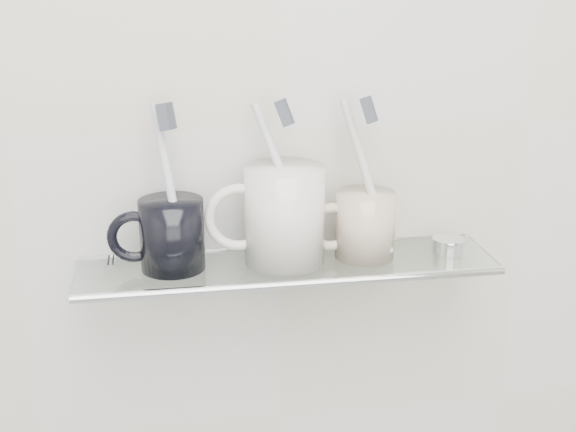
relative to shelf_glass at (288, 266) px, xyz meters
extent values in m
plane|color=beige|center=(0.00, 0.06, 0.15)|extent=(2.50, 0.00, 2.50)
cube|color=silver|center=(0.00, 0.00, 0.00)|extent=(0.50, 0.12, 0.01)
cylinder|color=silver|center=(0.00, -0.06, 0.00)|extent=(0.50, 0.01, 0.01)
cylinder|color=silver|center=(-0.21, 0.05, -0.01)|extent=(0.02, 0.03, 0.02)
cylinder|color=silver|center=(0.21, 0.05, -0.01)|extent=(0.02, 0.03, 0.02)
cylinder|color=black|center=(-0.14, 0.00, 0.05)|extent=(0.08, 0.08, 0.08)
torus|color=black|center=(-0.18, 0.00, 0.05)|extent=(0.06, 0.01, 0.06)
cylinder|color=silver|center=(-0.14, 0.00, 0.10)|extent=(0.04, 0.05, 0.19)
cube|color=#363942|center=(-0.14, 0.00, 0.19)|extent=(0.02, 0.03, 0.03)
cylinder|color=silver|center=(0.00, 0.00, 0.06)|extent=(0.11, 0.11, 0.12)
torus|color=silver|center=(-0.06, 0.00, 0.06)|extent=(0.08, 0.01, 0.08)
cylinder|color=silver|center=(0.00, 0.00, 0.10)|extent=(0.07, 0.05, 0.18)
cube|color=#363942|center=(0.00, 0.00, 0.19)|extent=(0.03, 0.03, 0.04)
cylinder|color=beige|center=(0.10, 0.00, 0.04)|extent=(0.08, 0.08, 0.08)
torus|color=beige|center=(0.05, 0.00, 0.04)|extent=(0.06, 0.01, 0.06)
cylinder|color=beige|center=(0.10, 0.00, 0.10)|extent=(0.06, 0.05, 0.18)
cube|color=#363942|center=(0.10, 0.00, 0.19)|extent=(0.03, 0.03, 0.03)
cylinder|color=silver|center=(0.20, 0.00, 0.01)|extent=(0.04, 0.04, 0.02)
camera|label=1|loc=(-0.15, -0.88, 0.37)|focal=50.00mm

